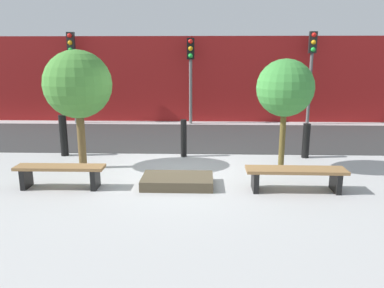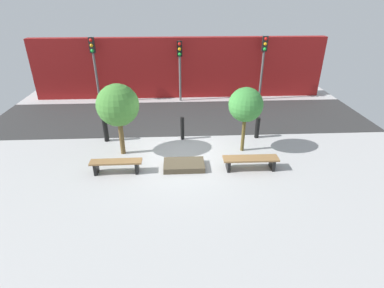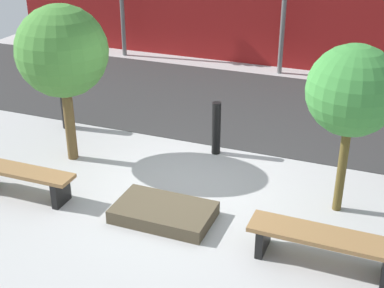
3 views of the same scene
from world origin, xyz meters
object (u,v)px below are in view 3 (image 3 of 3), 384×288
tree_behind_left_bench (62,52)px  bench_right (324,242)px  bollard_left (216,128)px  bench_left (22,177)px  tree_behind_right_bench (352,91)px  planter_bed (164,212)px  bollard_far_left (65,102)px

tree_behind_left_bench → bench_right: bearing=-16.7°
tree_behind_left_bench → bollard_left: (2.29, 1.11, -1.43)m
bench_left → tree_behind_right_bench: tree_behind_right_bench is taller
bench_left → bench_right: bench_left is taller
tree_behind_right_bench → tree_behind_left_bench: bearing=180.0°
bench_right → planter_bed: bench_right is taller
bench_left → bollard_left: size_ratio=1.78×
planter_bed → tree_behind_right_bench: size_ratio=0.57×
bench_right → bench_left: bearing=-179.6°
planter_bed → tree_behind_left_bench: (-2.29, 1.17, 1.82)m
planter_bed → tree_behind_left_bench: 3.15m
bench_right → bollard_far_left: bearing=155.8°
planter_bed → bollard_far_left: bearing=143.9°
tree_behind_left_bench → bollard_far_left: tree_behind_left_bench is taller
bench_left → tree_behind_right_bench: bearing=16.3°
bench_left → planter_bed: bearing=4.6°
bench_right → tree_behind_left_bench: 5.03m
planter_bed → bollard_left: size_ratio=1.46×
bench_left → tree_behind_right_bench: 5.01m
bench_left → tree_behind_left_bench: 2.10m
tree_behind_right_bench → bollard_far_left: tree_behind_right_bench is taller
bollard_left → bench_right: bearing=-47.3°
planter_bed → tree_behind_right_bench: bearing=27.2°
bench_left → planter_bed: size_ratio=1.23×
tree_behind_left_bench → bollard_far_left: size_ratio=2.50×
tree_behind_left_bench → bench_left: bearing=-90.0°
bench_right → tree_behind_left_bench: size_ratio=0.71×
bench_right → tree_behind_left_bench: tree_behind_left_bench is taller
bollard_far_left → bollard_left: bearing=0.0°
tree_behind_left_bench → planter_bed: bearing=-27.2°
tree_behind_left_bench → tree_behind_right_bench: 4.57m
bench_right → tree_behind_left_bench: (-4.57, 1.37, 1.59)m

